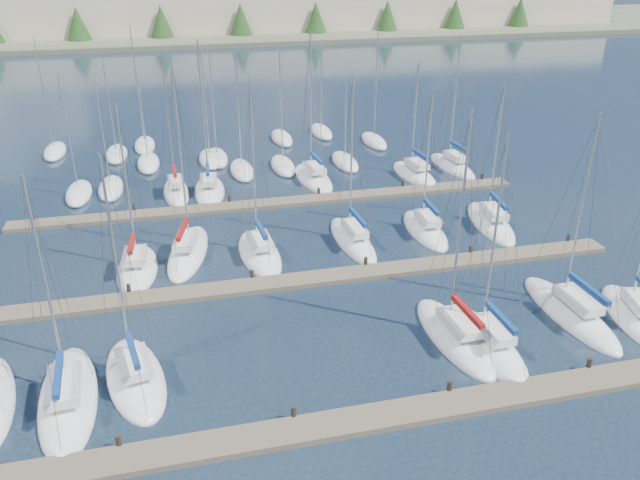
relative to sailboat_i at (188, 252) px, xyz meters
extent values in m
plane|color=#1F2E3F|center=(7.99, 37.92, -0.19)|extent=(400.00, 400.00, 0.00)
cube|color=#6B5E4C|center=(7.99, -20.08, -0.04)|extent=(44.00, 1.80, 0.35)
cylinder|color=#2D261C|center=(-4.01, -19.18, 0.11)|extent=(0.26, 0.26, 1.10)
cylinder|color=#2D261C|center=(3.99, -19.18, 0.11)|extent=(0.26, 0.26, 1.10)
cylinder|color=#2D261C|center=(11.99, -19.18, 0.11)|extent=(0.26, 0.26, 1.10)
cylinder|color=#2D261C|center=(19.99, -19.18, 0.11)|extent=(0.26, 0.26, 1.10)
cube|color=#6B5E4C|center=(7.99, -6.08, -0.04)|extent=(44.00, 1.80, 0.35)
cylinder|color=#2D261C|center=(-4.01, -5.18, 0.11)|extent=(0.26, 0.26, 1.10)
cylinder|color=#2D261C|center=(3.99, -5.18, 0.11)|extent=(0.26, 0.26, 1.10)
cylinder|color=#2D261C|center=(11.99, -5.18, 0.11)|extent=(0.26, 0.26, 1.10)
cylinder|color=#2D261C|center=(19.99, -5.18, 0.11)|extent=(0.26, 0.26, 1.10)
cylinder|color=#2D261C|center=(27.99, -5.18, 0.11)|extent=(0.26, 0.26, 1.10)
cube|color=#6B5E4C|center=(7.99, 7.92, -0.04)|extent=(44.00, 1.80, 0.35)
cylinder|color=#2D261C|center=(-12.01, 8.82, 0.11)|extent=(0.26, 0.26, 1.10)
cylinder|color=#2D261C|center=(-4.01, 8.82, 0.11)|extent=(0.26, 0.26, 1.10)
cylinder|color=#2D261C|center=(3.99, 8.82, 0.11)|extent=(0.26, 0.26, 1.10)
cylinder|color=#2D261C|center=(11.99, 8.82, 0.11)|extent=(0.26, 0.26, 1.10)
cylinder|color=#2D261C|center=(19.99, 8.82, 0.11)|extent=(0.26, 0.26, 1.10)
cylinder|color=#2D261C|center=(27.99, 8.82, 0.11)|extent=(0.26, 0.26, 1.10)
ellipsoid|color=white|center=(0.01, 0.03, -0.14)|extent=(4.46, 9.37, 1.60)
cube|color=silver|center=(-0.09, -0.41, 1.16)|extent=(2.06, 3.39, 0.50)
cylinder|color=#9EA0A5|center=(0.16, 0.74, 7.31)|extent=(0.14, 0.14, 12.80)
cylinder|color=#9EA0A5|center=(-0.25, -1.12, 2.21)|extent=(0.92, 3.72, 0.10)
cube|color=maroon|center=(-0.25, -1.12, 2.33)|extent=(1.05, 3.47, 0.30)
ellipsoid|color=white|center=(22.41, 12.03, -0.14)|extent=(3.30, 8.09, 1.60)
cube|color=silver|center=(22.43, 11.63, 1.16)|extent=(1.71, 2.87, 0.50)
cylinder|color=#9EA0A5|center=(22.37, 12.66, 5.78)|extent=(0.14, 0.14, 9.75)
cylinder|color=#9EA0A5|center=(22.47, 11.00, 2.21)|extent=(0.31, 3.33, 0.10)
cube|color=navy|center=(22.47, 11.00, 2.33)|extent=(0.50, 3.08, 0.30)
ellipsoid|color=white|center=(18.40, -0.45, -0.14)|extent=(2.87, 7.84, 1.60)
cube|color=black|center=(18.40, -0.45, -0.14)|extent=(1.48, 3.77, 0.12)
cube|color=silver|center=(18.39, -0.83, 1.16)|extent=(1.51, 2.77, 0.50)
cylinder|color=#9EA0A5|center=(18.43, 0.17, 5.92)|extent=(0.14, 0.14, 10.03)
cylinder|color=#9EA0A5|center=(18.36, -1.45, 2.21)|extent=(0.25, 3.25, 0.10)
cube|color=navy|center=(18.36, -1.45, 2.33)|extent=(0.43, 3.00, 0.30)
ellipsoid|color=white|center=(22.36, -13.97, -0.14)|extent=(2.75, 9.29, 1.60)
cube|color=black|center=(22.36, -13.97, -0.14)|extent=(1.43, 4.46, 0.12)
cube|color=silver|center=(22.37, -14.43, 1.16)|extent=(1.48, 3.26, 0.50)
cylinder|color=#9EA0A5|center=(22.35, -13.23, 6.56)|extent=(0.14, 0.14, 11.31)
cylinder|color=#9EA0A5|center=(22.38, -15.17, 2.21)|extent=(0.17, 3.89, 0.10)
cube|color=navy|center=(22.38, -15.17, 2.33)|extent=(0.36, 3.58, 0.30)
ellipsoid|color=white|center=(-3.58, -1.76, -0.14)|extent=(3.19, 7.38, 1.60)
cube|color=black|center=(-3.58, -1.76, -0.14)|extent=(1.64, 3.55, 0.12)
cube|color=silver|center=(-3.60, -2.12, 1.16)|extent=(1.67, 2.62, 0.50)
cylinder|color=#9EA0A5|center=(-3.55, -1.18, 6.15)|extent=(0.14, 0.14, 10.48)
cylinder|color=#9EA0A5|center=(-3.64, -2.70, 2.21)|extent=(0.28, 3.04, 0.10)
cube|color=maroon|center=(-3.64, -2.70, 2.33)|extent=(0.47, 2.81, 0.30)
ellipsoid|color=white|center=(14.37, -14.64, -0.14)|extent=(2.99, 8.64, 1.60)
cube|color=maroon|center=(14.37, -14.64, -0.14)|extent=(1.54, 4.15, 0.12)
cube|color=silver|center=(14.39, -15.07, 1.16)|extent=(1.58, 3.05, 0.50)
cylinder|color=#9EA0A5|center=(14.34, -13.96, 6.95)|extent=(0.14, 0.14, 12.08)
cylinder|color=#9EA0A5|center=(14.41, -15.75, 2.21)|extent=(0.24, 3.59, 0.10)
cube|color=maroon|center=(14.41, -15.75, 2.33)|extent=(0.43, 3.31, 0.30)
ellipsoid|color=white|center=(15.88, -15.71, -0.14)|extent=(2.69, 8.12, 1.60)
cube|color=silver|center=(15.88, -16.12, 1.16)|extent=(1.46, 2.85, 0.50)
cylinder|color=#9EA0A5|center=(15.87, -15.07, 6.45)|extent=(0.14, 0.14, 11.08)
cylinder|color=#9EA0A5|center=(15.89, -16.77, 2.21)|extent=(0.14, 3.40, 0.10)
cube|color=navy|center=(15.89, -16.77, 2.33)|extent=(0.33, 3.13, 0.30)
ellipsoid|color=white|center=(2.53, 12.30, -0.14)|extent=(3.28, 7.73, 1.60)
cube|color=maroon|center=(2.53, 12.30, -0.14)|extent=(1.68, 3.72, 0.12)
cube|color=silver|center=(2.50, 11.93, 1.16)|extent=(1.69, 2.74, 0.50)
cylinder|color=#9EA0A5|center=(2.57, 12.91, 7.08)|extent=(0.14, 0.14, 12.34)
cylinder|color=#9EA0A5|center=(2.46, 11.33, 2.21)|extent=(0.33, 3.17, 0.10)
cube|color=navy|center=(2.46, 11.33, 2.33)|extent=(0.51, 2.93, 0.30)
ellipsoid|color=white|center=(24.10, -0.42, -0.14)|extent=(3.91, 8.95, 1.60)
cube|color=silver|center=(24.04, -0.85, 1.16)|extent=(1.90, 3.21, 0.50)
cylinder|color=#9EA0A5|center=(24.20, 0.27, 6.02)|extent=(0.14, 0.14, 10.22)
cylinder|color=#9EA0A5|center=(23.94, -1.53, 2.21)|extent=(0.63, 3.61, 0.10)
cube|color=navy|center=(23.94, -1.53, 2.33)|extent=(0.78, 3.35, 0.30)
ellipsoid|color=white|center=(-3.43, -14.20, -0.14)|extent=(4.22, 8.08, 1.60)
cube|color=silver|center=(-3.36, -14.58, 1.16)|extent=(2.04, 2.93, 0.50)
cylinder|color=#9EA0A5|center=(-3.54, -13.59, 6.44)|extent=(0.14, 0.14, 11.06)
cylinder|color=#9EA0A5|center=(-3.25, -15.18, 2.21)|extent=(0.68, 3.19, 0.10)
cube|color=navy|center=(-3.25, -15.18, 2.33)|extent=(0.83, 2.97, 0.30)
ellipsoid|color=white|center=(12.30, -0.91, -0.14)|extent=(2.69, 8.72, 1.60)
cube|color=silver|center=(12.32, -1.34, 1.16)|extent=(1.41, 3.07, 0.50)
cylinder|color=#9EA0A5|center=(12.27, -0.22, 6.56)|extent=(0.14, 0.14, 11.30)
cylinder|color=#9EA0A5|center=(12.35, -2.03, 2.21)|extent=(0.25, 3.63, 0.10)
cube|color=navy|center=(12.35, -2.03, 2.33)|extent=(0.44, 3.34, 0.30)
ellipsoid|color=white|center=(5.06, -1.39, -0.14)|extent=(3.24, 8.12, 1.60)
cube|color=silver|center=(5.08, -1.79, 1.16)|extent=(1.69, 2.88, 0.50)
cylinder|color=#9EA0A5|center=(5.03, -0.75, 6.70)|extent=(0.14, 0.14, 11.59)
cylinder|color=#9EA0A5|center=(5.12, -2.43, 2.21)|extent=(0.29, 3.35, 0.10)
cube|color=navy|center=(5.12, -2.43, 2.33)|extent=(0.47, 3.09, 0.30)
ellipsoid|color=white|center=(12.55, 13.33, -0.14)|extent=(3.34, 8.68, 1.60)
cube|color=maroon|center=(12.55, 13.33, -0.14)|extent=(1.72, 4.17, 0.12)
cube|color=silver|center=(12.57, 12.91, 1.16)|extent=(1.74, 3.07, 0.50)
cylinder|color=#9EA0A5|center=(12.51, 14.01, 7.17)|extent=(0.14, 0.14, 12.51)
cylinder|color=#9EA0A5|center=(12.61, 12.23, 2.21)|extent=(0.31, 3.58, 0.10)
cube|color=navy|center=(12.61, 12.23, 2.33)|extent=(0.49, 3.31, 0.30)
ellipsoid|color=white|center=(25.95, -15.16, -0.14)|extent=(4.43, 7.86, 1.60)
cube|color=silver|center=(25.86, -15.52, 1.16)|extent=(2.05, 2.88, 0.50)
ellipsoid|color=white|center=(-6.66, -15.12, -0.14)|extent=(3.40, 9.25, 1.60)
cube|color=black|center=(-6.66, -15.12, -0.14)|extent=(1.74, 4.45, 0.12)
cube|color=silver|center=(-6.63, -15.57, 1.16)|extent=(1.75, 3.27, 0.50)
cylinder|color=#9EA0A5|center=(-6.71, -14.39, 6.22)|extent=(0.14, 0.14, 10.63)
cylinder|color=#9EA0A5|center=(-6.58, -16.30, 2.21)|extent=(0.35, 3.82, 0.10)
cube|color=navy|center=(-6.58, -16.30, 2.33)|extent=(0.53, 3.52, 0.30)
ellipsoid|color=white|center=(-0.44, 12.67, -0.14)|extent=(2.46, 7.49, 1.60)
cube|color=black|center=(-0.44, 12.67, -0.14)|extent=(1.27, 3.60, 0.12)
cube|color=silver|center=(-0.43, 12.30, 1.16)|extent=(1.31, 2.63, 0.50)
cylinder|color=#9EA0A5|center=(-0.45, 13.27, 6.75)|extent=(0.14, 0.14, 11.68)
cylinder|color=#9EA0A5|center=(-0.41, 11.71, 2.21)|extent=(0.19, 3.12, 0.10)
cube|color=maroon|center=(-0.41, 11.71, 2.33)|extent=(0.38, 2.88, 0.30)
ellipsoid|color=white|center=(27.06, 13.42, -0.14)|extent=(2.96, 8.41, 1.60)
cube|color=black|center=(27.06, 13.42, -0.14)|extent=(1.52, 4.04, 0.12)
cube|color=silver|center=(27.08, 13.01, 1.16)|extent=(1.52, 2.97, 0.50)
cylinder|color=#9EA0A5|center=(27.01, 14.08, 6.76)|extent=(0.14, 0.14, 11.71)
cylinder|color=#9EA0A5|center=(27.13, 12.35, 2.21)|extent=(0.33, 3.47, 0.10)
cube|color=navy|center=(27.13, 12.35, 2.33)|extent=(0.51, 3.21, 0.30)
cylinder|color=#9EA0A5|center=(-12.76, 27.81, 6.31)|extent=(0.12, 0.12, 11.20)
ellipsoid|color=white|center=(-12.76, 27.81, 0.06)|extent=(2.20, 6.40, 1.40)
cylinder|color=#9EA0A5|center=(4.05, 21.37, 5.78)|extent=(0.12, 0.12, 10.14)
ellipsoid|color=white|center=(4.05, 21.37, 0.06)|extent=(2.20, 6.40, 1.40)
cylinder|color=#9EA0A5|center=(3.31, 21.16, 5.95)|extent=(0.12, 0.12, 10.49)
ellipsoid|color=white|center=(3.31, 21.16, 0.06)|extent=(2.20, 6.40, 1.40)
cylinder|color=#9EA0A5|center=(17.07, 28.45, 5.74)|extent=(0.12, 0.12, 10.06)
ellipsoid|color=white|center=(17.07, 28.45, 0.06)|extent=(2.20, 6.40, 1.40)
cylinder|color=#9EA0A5|center=(-6.23, 25.25, 5.40)|extent=(0.12, 0.12, 9.39)
ellipsoid|color=white|center=(-6.23, 25.25, 0.06)|extent=(2.20, 6.40, 1.40)
cylinder|color=#9EA0A5|center=(-8.97, 14.10, 5.64)|extent=(0.12, 0.12, 9.85)
ellipsoid|color=white|center=(-8.97, 14.10, 0.06)|extent=(2.20, 6.40, 1.40)
cylinder|color=#9EA0A5|center=(-6.23, 14.74, 5.36)|extent=(0.12, 0.12, 9.30)
ellipsoid|color=white|center=(-6.23, 14.74, 0.06)|extent=(2.20, 6.40, 1.40)
cylinder|color=#9EA0A5|center=(21.97, 23.33, 6.55)|extent=(0.12, 0.12, 11.68)
ellipsoid|color=white|center=(21.97, 23.33, 0.06)|extent=(2.20, 6.40, 1.40)
cylinder|color=#9EA0A5|center=(10.30, 17.24, 5.59)|extent=(0.12, 0.12, 9.76)
ellipsoid|color=white|center=(10.30, 17.24, 0.06)|extent=(2.20, 6.40, 1.40)
cylinder|color=#9EA0A5|center=(-3.34, 27.83, 6.68)|extent=(0.12, 0.12, 11.95)
ellipsoid|color=white|center=(-3.34, 27.83, 0.06)|extent=(2.20, 6.40, 1.40)
cylinder|color=#9EA0A5|center=(16.76, 16.98, 4.94)|extent=(0.12, 0.12, 8.46)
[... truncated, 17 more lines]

